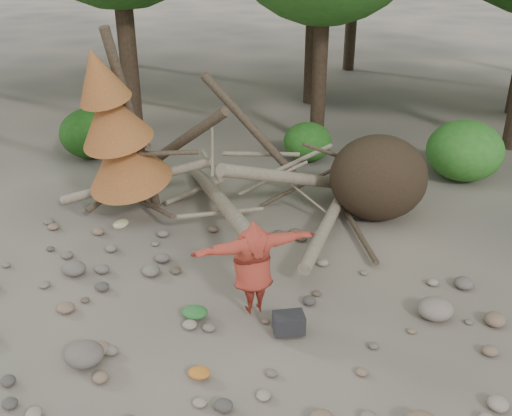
# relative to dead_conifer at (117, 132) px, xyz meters

# --- Properties ---
(ground) EXTENTS (120.00, 120.00, 0.00)m
(ground) POSITION_rel_dead_conifer_xyz_m (3.12, -3.37, -2.11)
(ground) COLOR #514C44
(ground) RESTS_ON ground
(deadfall_pile) EXTENTS (8.55, 5.24, 3.30)m
(deadfall_pile) POSITION_rel_dead_conifer_xyz_m (5.13, 0.87, -1.16)
(deadfall_pile) COLOR #332619
(deadfall_pile) RESTS_ON ground
(dead_conifer) EXTENTS (2.06, 2.16, 4.35)m
(dead_conifer) POSITION_rel_dead_conifer_xyz_m (0.00, 0.00, 0.00)
(dead_conifer) COLOR #4C3F30
(dead_conifer) RESTS_ON ground
(bush_left) EXTENTS (1.80, 1.80, 1.44)m
(bush_left) POSITION_rel_dead_conifer_xyz_m (-2.38, 3.83, -1.39)
(bush_left) COLOR #1F5216
(bush_left) RESTS_ON ground
(bush_mid) EXTENTS (1.40, 1.40, 1.12)m
(bush_mid) POSITION_rel_dead_conifer_xyz_m (3.92, 4.43, -1.55)
(bush_mid) COLOR #29691E
(bush_mid) RESTS_ON ground
(bush_right) EXTENTS (2.00, 2.00, 1.60)m
(bush_right) POSITION_rel_dead_conifer_xyz_m (8.12, 3.63, -1.31)
(bush_right) COLOR #347C26
(bush_right) RESTS_ON ground
(frisbee_thrower) EXTENTS (3.38, 1.51, 1.73)m
(frisbee_thrower) POSITION_rel_dead_conifer_xyz_m (3.46, -3.19, -1.16)
(frisbee_thrower) COLOR maroon
(frisbee_thrower) RESTS_ON ground
(backpack) EXTENTS (0.58, 0.47, 0.34)m
(backpack) POSITION_rel_dead_conifer_xyz_m (4.13, -3.68, -1.94)
(backpack) COLOR black
(backpack) RESTS_ON ground
(cloth_green) EXTENTS (0.45, 0.37, 0.17)m
(cloth_green) POSITION_rel_dead_conifer_xyz_m (2.50, -3.49, -2.03)
(cloth_green) COLOR #27612A
(cloth_green) RESTS_ON ground
(cloth_orange) EXTENTS (0.34, 0.27, 0.12)m
(cloth_orange) POSITION_rel_dead_conifer_xyz_m (2.91, -4.91, -2.05)
(cloth_orange) COLOR #AF621E
(cloth_orange) RESTS_ON ground
(boulder_front_left) EXTENTS (0.60, 0.54, 0.36)m
(boulder_front_left) POSITION_rel_dead_conifer_xyz_m (1.10, -4.84, -1.93)
(boulder_front_left) COLOR #615951
(boulder_front_left) RESTS_ON ground
(boulder_mid_right) EXTENTS (0.61, 0.55, 0.36)m
(boulder_mid_right) POSITION_rel_dead_conifer_xyz_m (6.58, -2.87, -1.93)
(boulder_mid_right) COLOR gray
(boulder_mid_right) RESTS_ON ground
(boulder_mid_left) EXTENTS (0.46, 0.41, 0.28)m
(boulder_mid_left) POSITION_rel_dead_conifer_xyz_m (-0.15, -2.45, -1.97)
(boulder_mid_left) COLOR #605950
(boulder_mid_left) RESTS_ON ground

